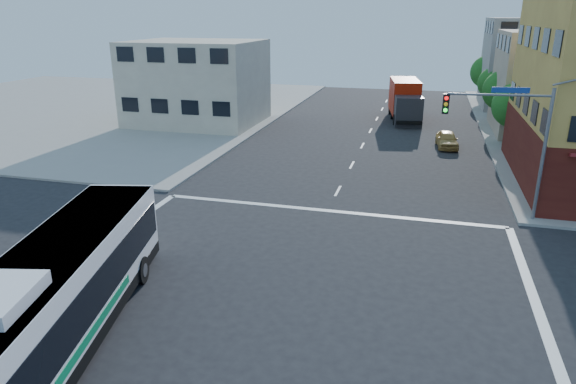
# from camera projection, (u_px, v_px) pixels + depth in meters

# --- Properties ---
(ground) EXTENTS (120.00, 120.00, 0.00)m
(ground) POSITION_uv_depth(u_px,v_px,m) (281.00, 296.00, 19.98)
(ground) COLOR black
(ground) RESTS_ON ground
(sidewalk_nw) EXTENTS (50.00, 50.00, 0.15)m
(sidewalk_nw) POSITION_uv_depth(u_px,v_px,m) (76.00, 106.00, 60.46)
(sidewalk_nw) COLOR #98958D
(sidewalk_nw) RESTS_ON ground
(building_east_near) EXTENTS (12.06, 10.06, 9.00)m
(building_east_near) POSITION_uv_depth(u_px,v_px,m) (570.00, 84.00, 45.33)
(building_east_near) COLOR #B7A48C
(building_east_near) RESTS_ON ground
(building_east_far) EXTENTS (12.06, 10.06, 10.00)m
(building_east_far) POSITION_uv_depth(u_px,v_px,m) (541.00, 64.00, 57.93)
(building_east_far) COLOR #969692
(building_east_far) RESTS_ON ground
(building_west) EXTENTS (12.06, 10.06, 8.00)m
(building_west) POSITION_uv_depth(u_px,v_px,m) (197.00, 83.00, 50.18)
(building_west) COLOR beige
(building_west) RESTS_ON ground
(signal_mast_ne) EXTENTS (7.91, 1.13, 8.07)m
(signal_mast_ne) POSITION_uv_depth(u_px,v_px,m) (511.00, 128.00, 25.80)
(signal_mast_ne) COLOR slate
(signal_mast_ne) RESTS_ON ground
(street_tree_a) EXTENTS (3.60, 3.60, 5.53)m
(street_tree_a) POSITION_uv_depth(u_px,v_px,m) (517.00, 103.00, 41.35)
(street_tree_a) COLOR #332312
(street_tree_a) RESTS_ON ground
(street_tree_b) EXTENTS (3.80, 3.80, 5.79)m
(street_tree_b) POSITION_uv_depth(u_px,v_px,m) (504.00, 88.00, 48.59)
(street_tree_b) COLOR #332312
(street_tree_b) RESTS_ON ground
(street_tree_c) EXTENTS (3.40, 3.40, 5.29)m
(street_tree_c) POSITION_uv_depth(u_px,v_px,m) (495.00, 81.00, 55.99)
(street_tree_c) COLOR #332312
(street_tree_c) RESTS_ON ground
(street_tree_d) EXTENTS (4.00, 4.00, 6.03)m
(street_tree_d) POSITION_uv_depth(u_px,v_px,m) (488.00, 70.00, 63.15)
(street_tree_d) COLOR #332312
(street_tree_d) RESTS_ON ground
(transit_bus) EXTENTS (5.62, 13.17, 3.82)m
(transit_bus) POSITION_uv_depth(u_px,v_px,m) (59.00, 294.00, 16.53)
(transit_bus) COLOR black
(transit_bus) RESTS_ON ground
(box_truck) EXTENTS (3.89, 9.17, 4.00)m
(box_truck) POSITION_uv_depth(u_px,v_px,m) (405.00, 101.00, 52.52)
(box_truck) COLOR #26272C
(box_truck) RESTS_ON ground
(parked_car) EXTENTS (1.95, 4.05, 1.33)m
(parked_car) POSITION_uv_depth(u_px,v_px,m) (447.00, 139.00, 42.03)
(parked_car) COLOR tan
(parked_car) RESTS_ON ground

